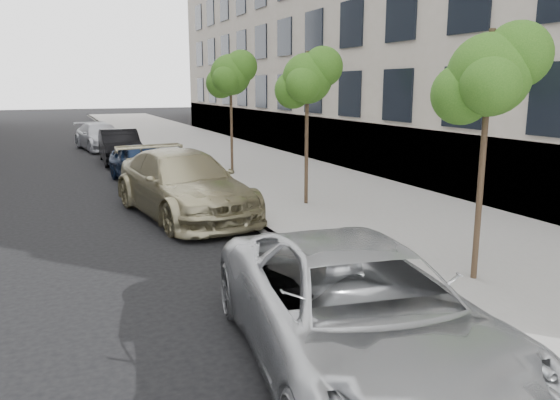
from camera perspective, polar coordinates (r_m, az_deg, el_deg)
ground at (r=7.00m, az=7.81°, el=-16.52°), size 160.00×160.00×0.00m
sidewalk at (r=30.38m, az=-8.65°, el=5.61°), size 6.40×72.00×0.14m
curb at (r=29.76m, az=-14.51°, el=5.24°), size 0.15×72.00×0.14m
tree_near at (r=9.34m, az=21.12°, el=12.10°), size 1.66×1.46×4.16m
tree_mid at (r=14.74m, az=2.95°, el=12.58°), size 1.68×1.48×4.19m
tree_far at (r=20.78m, az=-5.12°, el=12.91°), size 1.82×1.62×4.47m
minivan at (r=6.46m, az=8.18°, el=-11.57°), size 3.29×5.77×1.52m
suv at (r=14.25m, az=-10.05°, el=1.64°), size 3.12×5.99×1.66m
sedan_blue at (r=19.53m, az=-14.27°, el=3.75°), size 2.05×4.14×1.36m
sedan_black at (r=24.82m, az=-16.39°, el=5.41°), size 1.62×4.43×1.45m
sedan_rear at (r=30.24m, az=-18.25°, el=6.32°), size 2.66×5.04×1.39m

